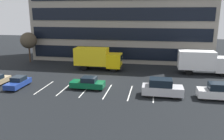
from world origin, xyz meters
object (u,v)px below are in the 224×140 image
at_px(sedan_forest, 88,83).
at_px(sedan_navy, 18,82).
at_px(box_truck_yellow_all, 97,58).
at_px(bare_tree, 29,41).
at_px(box_truck_white, 203,61).
at_px(suv_silver, 162,88).
at_px(suv_white, 218,91).

bearing_deg(sedan_forest, sedan_navy, -172.82).
height_order(box_truck_yellow_all, sedan_forest, box_truck_yellow_all).
distance_m(box_truck_yellow_all, bare_tree, 15.10).
relative_size(box_truck_white, suv_silver, 1.71).
bearing_deg(sedan_navy, box_truck_yellow_all, 54.66).
bearing_deg(bare_tree, suv_white, -24.86).
distance_m(box_truck_yellow_all, suv_white, 19.76).
xyz_separation_m(suv_white, bare_tree, (-31.03, 14.38, 3.32)).
relative_size(box_truck_yellow_all, suv_silver, 1.73).
distance_m(suv_silver, sedan_forest, 9.24).
bearing_deg(box_truck_yellow_all, suv_white, -33.17).
bearing_deg(box_truck_white, box_truck_yellow_all, -179.12).
distance_m(sedan_navy, bare_tree, 16.47).
bearing_deg(box_truck_yellow_all, suv_silver, -46.47).
height_order(suv_white, suv_silver, suv_silver).
relative_size(box_truck_yellow_all, bare_tree, 1.38).
distance_m(suv_silver, sedan_navy, 18.23).
xyz_separation_m(suv_silver, sedan_forest, (-9.17, 1.05, -0.28)).
bearing_deg(sedan_forest, suv_white, -3.35).
relative_size(box_truck_white, sedan_navy, 1.99).
height_order(box_truck_yellow_all, suv_silver, box_truck_yellow_all).
height_order(box_truck_white, suv_white, box_truck_white).
relative_size(box_truck_white, box_truck_yellow_all, 0.99).
distance_m(box_truck_white, suv_silver, 13.00).
distance_m(suv_white, sedan_forest, 15.32).
height_order(suv_silver, sedan_navy, suv_silver).
bearing_deg(box_truck_white, sedan_navy, -155.45).
xyz_separation_m(box_truck_white, bare_tree, (-31.42, 3.32, 2.17)).
xyz_separation_m(box_truck_yellow_all, suv_silver, (10.40, -10.95, -1.08)).
xyz_separation_m(sedan_navy, bare_tree, (-6.69, 14.62, 3.56)).
bearing_deg(suv_silver, sedan_forest, 173.46).
bearing_deg(box_truck_yellow_all, sedan_navy, -125.34).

